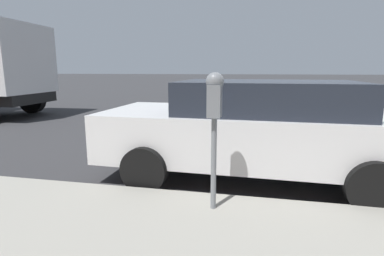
% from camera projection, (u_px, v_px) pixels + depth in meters
% --- Properties ---
extents(ground_plane, '(220.00, 220.00, 0.00)m').
position_uv_depth(ground_plane, '(280.00, 158.00, 5.70)').
color(ground_plane, '#333335').
extents(parking_meter, '(0.21, 0.19, 1.50)m').
position_uv_depth(parking_meter, '(214.00, 106.00, 3.15)').
color(parking_meter, gray).
rests_on(parking_meter, sidewalk).
extents(car_white, '(2.16, 4.59, 1.49)m').
position_uv_depth(car_white, '(256.00, 127.00, 4.54)').
color(car_white, silver).
rests_on(car_white, ground_plane).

